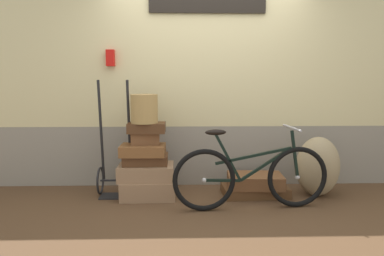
{
  "coord_description": "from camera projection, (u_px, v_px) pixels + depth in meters",
  "views": [
    {
      "loc": [
        -0.31,
        -3.76,
        1.39
      ],
      "look_at": [
        -0.2,
        0.2,
        0.83
      ],
      "focal_mm": 33.22,
      "sensor_mm": 36.0,
      "label": 1
    }
  ],
  "objects": [
    {
      "name": "ground",
      "position": [
        211.0,
        207.0,
        3.93
      ],
      "size": [
        9.32,
        5.2,
        0.06
      ],
      "primitive_type": "cube",
      "color": "#513823"
    },
    {
      "name": "station_building",
      "position": [
        207.0,
        84.0,
        4.58
      ],
      "size": [
        7.32,
        0.74,
        2.61
      ],
      "color": "gray",
      "rests_on": "ground"
    },
    {
      "name": "suitcase_0",
      "position": [
        148.0,
        188.0,
        4.16
      ],
      "size": [
        0.64,
        0.44,
        0.21
      ],
      "primitive_type": "cube",
      "rotation": [
        0.0,
        0.0,
        0.02
      ],
      "color": "#937051",
      "rests_on": "ground"
    },
    {
      "name": "suitcase_1",
      "position": [
        146.0,
        172.0,
        4.14
      ],
      "size": [
        0.64,
        0.4,
        0.18
      ],
      "primitive_type": "cube",
      "rotation": [
        0.0,
        0.0,
        0.01
      ],
      "color": "#937051",
      "rests_on": "suitcase_0"
    },
    {
      "name": "suitcase_2",
      "position": [
        146.0,
        159.0,
        4.15
      ],
      "size": [
        0.51,
        0.34,
        0.11
      ],
      "primitive_type": "cube",
      "rotation": [
        0.0,
        0.0,
        0.01
      ],
      "color": "#4C2D19",
      "rests_on": "suitcase_1"
    },
    {
      "name": "suitcase_3",
      "position": [
        143.0,
        150.0,
        4.09
      ],
      "size": [
        0.52,
        0.34,
        0.12
      ],
      "primitive_type": "cube",
      "rotation": [
        0.0,
        0.0,
        -0.02
      ],
      "color": "brown",
      "rests_on": "suitcase_2"
    },
    {
      "name": "suitcase_4",
      "position": [
        145.0,
        138.0,
        4.12
      ],
      "size": [
        0.34,
        0.24,
        0.14
      ],
      "primitive_type": "cube",
      "rotation": [
        0.0,
        0.0,
        0.1
      ],
      "color": "brown",
      "rests_on": "suitcase_3"
    },
    {
      "name": "suitcase_5",
      "position": [
        147.0,
        128.0,
        4.1
      ],
      "size": [
        0.43,
        0.28,
        0.11
      ],
      "primitive_type": "cube",
      "rotation": [
        0.0,
        0.0,
        -0.0
      ],
      "color": "#4C2D19",
      "rests_on": "suitcase_4"
    },
    {
      "name": "suitcase_6",
      "position": [
        255.0,
        190.0,
        4.25
      ],
      "size": [
        0.78,
        0.48,
        0.11
      ],
      "primitive_type": "cube",
      "rotation": [
        0.0,
        0.0,
        0.05
      ],
      "color": "brown",
      "rests_on": "ground"
    },
    {
      "name": "suitcase_7",
      "position": [
        255.0,
        181.0,
        4.18
      ],
      "size": [
        0.65,
        0.42,
        0.15
      ],
      "primitive_type": "cube",
      "rotation": [
        0.0,
        0.0,
        -0.05
      ],
      "color": "brown",
      "rests_on": "suitcase_6"
    },
    {
      "name": "wicker_basket",
      "position": [
        144.0,
        109.0,
        4.05
      ],
      "size": [
        0.31,
        0.31,
        0.33
      ],
      "primitive_type": "cylinder",
      "color": "#A8844C",
      "rests_on": "suitcase_5"
    },
    {
      "name": "luggage_trolley",
      "position": [
        116.0,
        170.0,
        4.24
      ],
      "size": [
        0.42,
        0.39,
        1.37
      ],
      "color": "black",
      "rests_on": "ground"
    },
    {
      "name": "burlap_sack",
      "position": [
        318.0,
        166.0,
        4.19
      ],
      "size": [
        0.51,
        0.43,
        0.71
      ],
      "primitive_type": "ellipsoid",
      "color": "#9E8966",
      "rests_on": "ground"
    },
    {
      "name": "bicycle",
      "position": [
        251.0,
        177.0,
        3.75
      ],
      "size": [
        1.68,
        0.46,
        0.88
      ],
      "color": "black",
      "rests_on": "ground"
    }
  ]
}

